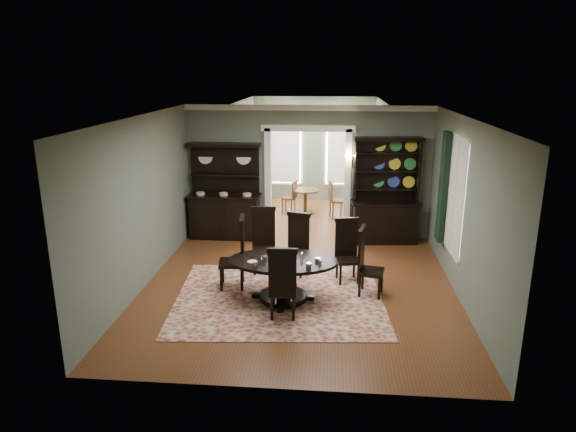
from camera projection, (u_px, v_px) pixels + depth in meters
The scene contains 19 objects.
room at pixel (299, 202), 8.74m from camera, with size 5.51×6.01×3.01m.
parlor at pixel (312, 154), 14.01m from camera, with size 3.51×3.50×3.01m.
doorway_trim at pixel (308, 167), 11.56m from camera, with size 2.08×0.25×2.57m.
right_window at pixel (449, 192), 9.36m from camera, with size 0.15×1.47×2.12m.
wall_sconce at pixel (351, 157), 11.26m from camera, with size 0.27×0.21×0.21m.
rug at pixel (279, 298), 8.74m from camera, with size 3.48×2.96×0.01m, color maroon.
dining_table at pixel (283, 272), 8.56m from camera, with size 1.82×1.68×0.72m.
centerpiece at pixel (288, 257), 8.45m from camera, with size 1.24×0.80×0.20m.
chair_far_left at pixel (264, 238), 9.79m from camera, with size 0.51×0.49×1.25m.
chair_far_mid at pixel (297, 242), 9.66m from camera, with size 0.53×0.51×1.18m.
chair_far_right at pixel (347, 248), 9.35m from camera, with size 0.50×0.49×1.17m.
chair_end_left at pixel (238, 251), 9.00m from camera, with size 0.52×0.54×1.30m.
chair_end_right at pixel (366, 260), 8.73m from camera, with size 0.51×0.52×1.20m.
chair_near at pixel (283, 282), 7.83m from camera, with size 0.47×0.44×1.20m.
sideboard at pixel (225, 205), 11.71m from camera, with size 1.65×0.58×2.17m.
welsh_dresser at pixel (385, 205), 11.38m from camera, with size 1.55×0.68×2.34m.
parlor_table at pixel (305, 198), 13.68m from camera, with size 0.72×0.72×0.67m.
parlor_chair_left at pixel (291, 196), 13.71m from camera, with size 0.41×0.40×0.89m.
parlor_chair_right at pixel (335, 199), 13.23m from camera, with size 0.45×0.44×0.99m.
Camera 1 is at (0.55, -8.40, 3.77)m, focal length 32.00 mm.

